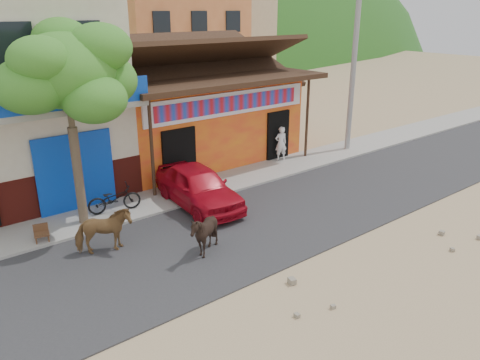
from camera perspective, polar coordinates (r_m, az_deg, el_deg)
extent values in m
plane|color=#9E825B|center=(13.31, 10.37, -8.58)|extent=(120.00, 120.00, 0.00)
cube|color=#28282B|center=(14.86, 3.16, -4.99)|extent=(60.00, 5.00, 0.04)
cube|color=gray|center=(17.40, -4.49, -1.02)|extent=(60.00, 2.00, 0.12)
cube|color=orange|center=(21.17, -6.24, 7.69)|extent=(8.00, 6.00, 3.60)
cube|color=beige|center=(18.08, -27.17, 8.97)|extent=(7.00, 6.00, 7.00)
cube|color=#CC723F|center=(36.29, -9.25, 19.40)|extent=(9.00, 9.00, 12.00)
cube|color=tan|center=(46.23, -2.85, 18.49)|extent=(8.00, 8.00, 10.00)
cylinder|color=gray|center=(21.98, 13.72, 13.84)|extent=(0.24, 0.24, 8.00)
imported|color=brown|center=(13.23, -16.30, -6.02)|extent=(1.63, 1.09, 1.27)
imported|color=black|center=(12.65, -4.38, -6.53)|extent=(1.31, 1.21, 1.24)
imported|color=red|center=(15.71, -5.11, -0.78)|extent=(2.00, 4.21, 1.39)
imported|color=black|center=(15.63, -15.08, -2.21)|extent=(1.78, 0.94, 0.89)
imported|color=white|center=(20.30, 5.00, 4.47)|extent=(0.62, 0.50, 1.49)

